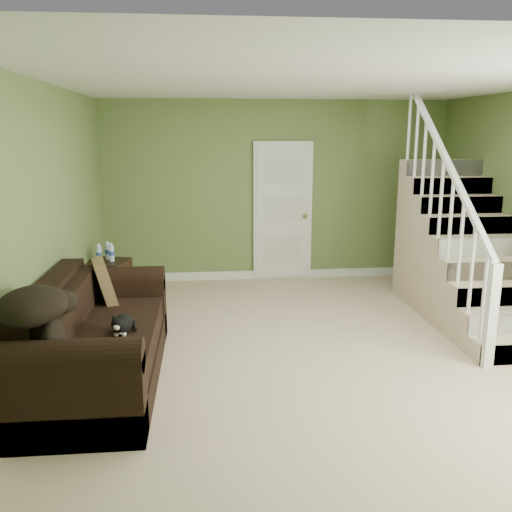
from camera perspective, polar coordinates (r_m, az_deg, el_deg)
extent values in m
cube|color=#C5AC8E|center=(5.62, 5.67, -9.57)|extent=(5.00, 5.50, 0.01)
cube|color=white|center=(5.22, 6.33, 17.86)|extent=(5.00, 5.50, 0.01)
cube|color=olive|center=(7.96, 2.09, 6.81)|extent=(5.00, 0.04, 2.60)
cube|color=olive|center=(2.70, 17.52, -5.88)|extent=(5.00, 0.04, 2.60)
cube|color=olive|center=(5.37, -21.24, 3.00)|extent=(0.04, 5.50, 2.60)
cube|color=white|center=(8.15, 2.05, -1.92)|extent=(5.00, 0.04, 0.12)
cube|color=white|center=(5.69, -19.92, -9.39)|extent=(0.04, 5.50, 0.12)
cube|color=white|center=(7.97, 2.82, 4.71)|extent=(0.86, 0.05, 2.02)
cube|color=white|center=(7.95, 2.84, 4.62)|extent=(0.78, 0.04, 1.96)
sphere|color=olive|center=(7.97, 5.17, 4.23)|extent=(0.07, 0.07, 0.07)
cylinder|color=white|center=(5.51, 22.86, -3.86)|extent=(0.04, 0.04, 0.90)
cube|color=#C5AC8E|center=(6.08, 25.07, -6.99)|extent=(1.00, 0.27, 0.40)
cylinder|color=white|center=(5.69, 21.78, -1.17)|extent=(0.04, 0.04, 0.90)
cube|color=#C5AC8E|center=(6.27, 23.93, -5.34)|extent=(1.00, 0.27, 0.60)
cylinder|color=white|center=(5.88, 20.76, 1.35)|extent=(0.04, 0.04, 0.90)
cube|color=#C5AC8E|center=(6.47, 22.86, -3.77)|extent=(1.00, 0.27, 0.80)
cylinder|color=white|center=(6.09, 19.81, 3.71)|extent=(0.04, 0.04, 0.90)
cube|color=#C5AC8E|center=(6.67, 21.85, -2.31)|extent=(1.00, 0.27, 1.00)
cylinder|color=white|center=(6.30, 18.91, 5.90)|extent=(0.04, 0.04, 0.90)
cube|color=#C5AC8E|center=(6.88, 20.91, -0.92)|extent=(1.00, 0.27, 1.20)
cylinder|color=white|center=(6.53, 18.08, 7.95)|extent=(0.04, 0.04, 0.90)
cube|color=#C5AC8E|center=(7.09, 20.03, 0.37)|extent=(1.00, 0.27, 1.40)
cylinder|color=white|center=(6.77, 17.29, 9.85)|extent=(0.04, 0.04, 0.90)
cube|color=#C5AC8E|center=(7.31, 19.20, 1.60)|extent=(1.00, 0.27, 1.60)
cylinder|color=white|center=(7.01, 16.55, 11.62)|extent=(0.04, 0.04, 0.90)
cube|color=#C5AC8E|center=(7.54, 18.42, 2.75)|extent=(1.00, 0.27, 1.80)
cylinder|color=white|center=(7.26, 15.85, 13.27)|extent=(0.04, 0.04, 0.90)
cube|color=white|center=(5.42, 23.49, -5.84)|extent=(0.09, 0.09, 1.00)
cube|color=white|center=(6.27, 19.22, 9.98)|extent=(0.06, 2.46, 1.84)
cube|color=black|center=(5.05, -15.93, -11.07)|extent=(0.99, 2.29, 0.26)
cube|color=black|center=(4.94, -14.91, -8.49)|extent=(0.75, 1.73, 0.23)
cube|color=black|center=(4.07, -18.70, -14.33)|extent=(0.99, 0.26, 0.65)
cube|color=black|center=(5.92, -14.31, -5.40)|extent=(0.99, 0.26, 0.65)
cylinder|color=black|center=(3.94, -19.04, -10.13)|extent=(0.99, 0.26, 0.26)
cylinder|color=black|center=(5.83, -14.49, -2.38)|extent=(0.99, 0.26, 0.26)
cube|color=black|center=(4.98, -20.70, -6.24)|extent=(0.21, 1.77, 0.66)
cube|color=black|center=(4.92, -18.96, -5.33)|extent=(0.15, 1.71, 0.37)
cube|color=black|center=(7.07, -15.30, -2.77)|extent=(0.58, 0.58, 0.58)
cylinder|color=white|center=(6.94, -16.19, 0.19)|extent=(0.06, 0.06, 0.20)
cylinder|color=#2F50B8|center=(6.94, -16.19, 0.19)|extent=(0.07, 0.07, 0.05)
cylinder|color=white|center=(6.92, -16.25, 1.12)|extent=(0.03, 0.03, 0.03)
cylinder|color=white|center=(6.95, -14.97, 0.28)|extent=(0.06, 0.06, 0.20)
cylinder|color=#2F50B8|center=(6.95, -14.97, 0.28)|extent=(0.07, 0.07, 0.05)
cylinder|color=white|center=(6.93, -15.02, 1.21)|extent=(0.03, 0.03, 0.03)
cylinder|color=white|center=(7.07, -15.36, 0.47)|extent=(0.06, 0.06, 0.20)
cylinder|color=#2F50B8|center=(7.07, -15.36, 0.47)|extent=(0.07, 0.07, 0.05)
cylinder|color=white|center=(7.05, -15.41, 1.39)|extent=(0.03, 0.03, 0.03)
ellipsoid|color=black|center=(4.73, -13.89, -6.91)|extent=(0.19, 0.30, 0.16)
ellipsoid|color=white|center=(4.68, -13.99, -7.51)|extent=(0.10, 0.13, 0.08)
sphere|color=black|center=(4.57, -14.20, -6.90)|extent=(0.12, 0.12, 0.11)
ellipsoid|color=white|center=(4.54, -14.26, -7.30)|extent=(0.06, 0.05, 0.05)
cone|color=black|center=(4.57, -14.58, -6.22)|extent=(0.04, 0.05, 0.05)
cone|color=black|center=(4.56, -13.85, -6.21)|extent=(0.04, 0.05, 0.05)
cylinder|color=black|center=(4.84, -12.76, -7.13)|extent=(0.07, 0.22, 0.03)
ellipsoid|color=yellow|center=(4.39, -15.11, -9.24)|extent=(0.11, 0.20, 0.05)
cube|color=#4B351E|center=(5.62, -15.63, -2.59)|extent=(0.32, 0.48, 0.45)
ellipsoid|color=black|center=(4.17, -22.50, -4.87)|extent=(0.64, 0.74, 0.26)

